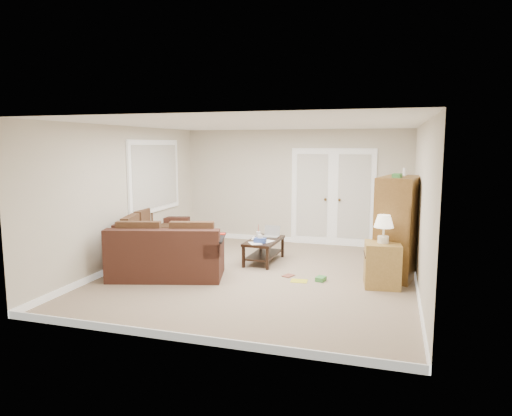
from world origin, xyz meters
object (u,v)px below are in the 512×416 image
(side_cabinet, at_px, (382,261))
(sectional_sofa, at_px, (160,248))
(coffee_table, at_px, (264,250))
(tv_armoire, at_px, (398,227))

(side_cabinet, bearing_deg, sectional_sofa, 172.80)
(sectional_sofa, relative_size, side_cabinet, 2.61)
(sectional_sofa, distance_m, side_cabinet, 3.84)
(coffee_table, distance_m, side_cabinet, 2.32)
(coffee_table, distance_m, tv_armoire, 2.45)
(sectional_sofa, relative_size, tv_armoire, 1.63)
(sectional_sofa, bearing_deg, tv_armoire, -7.37)
(sectional_sofa, xyz_separation_m, coffee_table, (1.71, 0.84, -0.10))
(sectional_sofa, height_order, side_cabinet, side_cabinet)
(side_cabinet, bearing_deg, coffee_table, 150.92)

